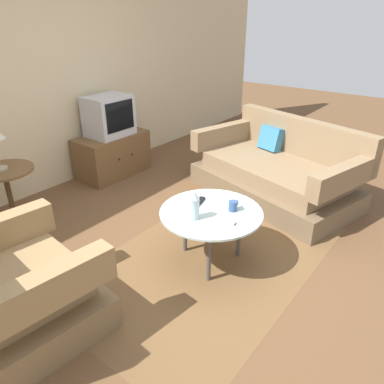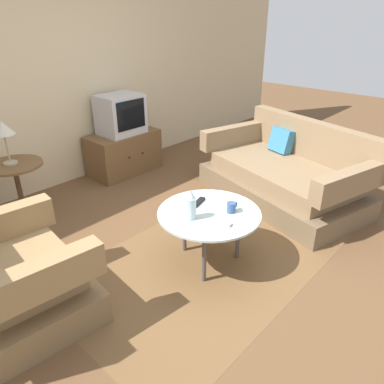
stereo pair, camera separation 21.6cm
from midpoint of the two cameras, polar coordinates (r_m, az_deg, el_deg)
ground_plane at (r=3.26m, az=3.23°, el=-10.02°), size 16.00×16.00×0.00m
back_wall at (r=4.51m, az=-21.19°, el=17.27°), size 9.00×0.12×2.70m
area_rug at (r=3.21m, az=4.43°, el=-10.63°), size 2.49×1.54×0.00m
armchair at (r=2.73m, az=-25.58°, el=-13.02°), size 1.04×1.04×0.96m
couch at (r=4.25m, az=15.73°, el=2.48°), size 1.42×2.00×0.84m
coffee_table at (r=2.97m, az=4.73°, el=-3.84°), size 0.84×0.84×0.48m
side_table at (r=3.99m, az=-24.18°, el=1.83°), size 0.54×0.54×0.59m
tv_stand at (r=4.89m, az=-9.29°, el=6.04°), size 0.91×0.51×0.53m
television at (r=4.74m, az=-9.74°, el=11.80°), size 0.53×0.42×0.49m
table_lamp at (r=3.83m, az=-25.89°, el=8.63°), size 0.21×0.21×0.42m
vase at (r=2.80m, az=2.00°, el=-2.08°), size 0.08×0.08×0.25m
mug at (r=2.96m, az=8.26°, el=-2.40°), size 0.12×0.07×0.08m
tv_remote_dark at (r=3.07m, az=3.00°, el=-1.64°), size 0.18×0.09×0.02m
tv_remote_silver at (r=2.81m, az=6.66°, el=-4.72°), size 0.08×0.18×0.02m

